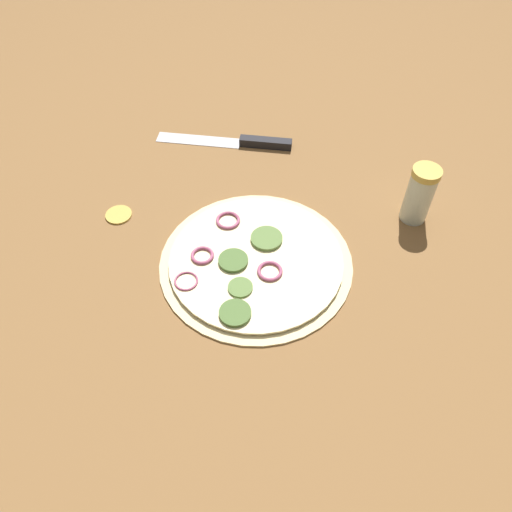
{
  "coord_description": "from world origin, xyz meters",
  "views": [
    {
      "loc": [
        -0.42,
        0.32,
        0.65
      ],
      "look_at": [
        0.0,
        0.0,
        0.02
      ],
      "focal_mm": 35.0,
      "sensor_mm": 36.0,
      "label": 1
    }
  ],
  "objects_px": {
    "pizza": "(255,261)",
    "spice_jar": "(420,194)",
    "loose_cap": "(118,214)",
    "knife": "(247,142)"
  },
  "relations": [
    {
      "from": "knife",
      "to": "spice_jar",
      "type": "xyz_separation_m",
      "value": [
        -0.35,
        -0.11,
        0.05
      ]
    },
    {
      "from": "pizza",
      "to": "spice_jar",
      "type": "height_order",
      "value": "spice_jar"
    },
    {
      "from": "pizza",
      "to": "loose_cap",
      "type": "xyz_separation_m",
      "value": [
        0.24,
        0.13,
        -0.0
      ]
    },
    {
      "from": "spice_jar",
      "to": "loose_cap",
      "type": "xyz_separation_m",
      "value": [
        0.33,
        0.42,
        -0.05
      ]
    },
    {
      "from": "loose_cap",
      "to": "spice_jar",
      "type": "bearing_deg",
      "value": -128.01
    },
    {
      "from": "spice_jar",
      "to": "pizza",
      "type": "bearing_deg",
      "value": 73.25
    },
    {
      "from": "knife",
      "to": "loose_cap",
      "type": "height_order",
      "value": "knife"
    },
    {
      "from": "pizza",
      "to": "spice_jar",
      "type": "xyz_separation_m",
      "value": [
        -0.09,
        -0.29,
        0.05
      ]
    },
    {
      "from": "pizza",
      "to": "spice_jar",
      "type": "distance_m",
      "value": 0.31
    },
    {
      "from": "spice_jar",
      "to": "loose_cap",
      "type": "height_order",
      "value": "spice_jar"
    }
  ]
}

